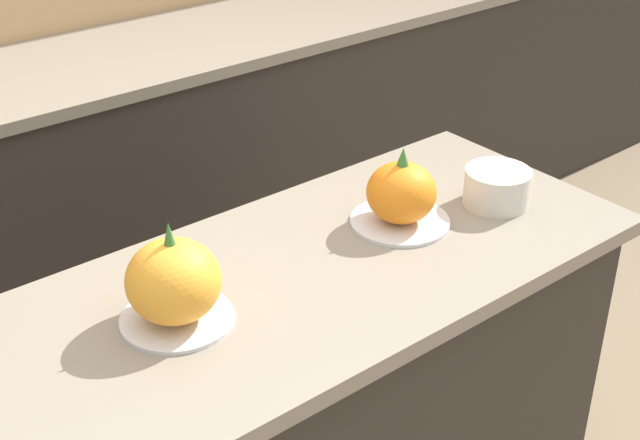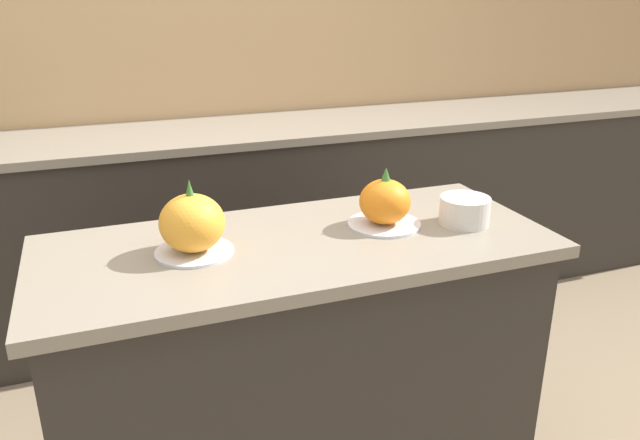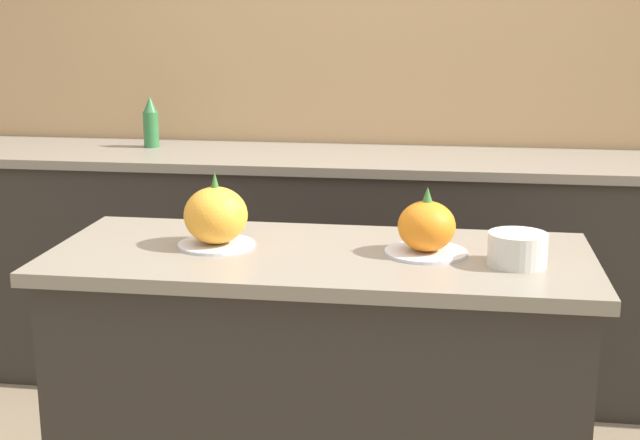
# 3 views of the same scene
# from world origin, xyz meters

# --- Properties ---
(wall_back) EXTENTS (8.00, 0.06, 2.50)m
(wall_back) POSITION_xyz_m (0.00, 1.57, 1.25)
(wall_back) COLOR tan
(wall_back) RESTS_ON ground_plane
(kitchen_island) EXTENTS (1.38, 0.59, 0.88)m
(kitchen_island) POSITION_xyz_m (0.00, 0.00, 0.44)
(kitchen_island) COLOR #2D2823
(kitchen_island) RESTS_ON ground_plane
(back_counter) EXTENTS (6.00, 0.60, 0.92)m
(back_counter) POSITION_xyz_m (0.00, 1.24, 0.46)
(back_counter) COLOR #2D2823
(back_counter) RESTS_ON ground_plane
(pumpkin_cake_left) EXTENTS (0.20, 0.20, 0.20)m
(pumpkin_cake_left) POSITION_xyz_m (-0.27, 0.02, 0.96)
(pumpkin_cake_left) COLOR silver
(pumpkin_cake_left) RESTS_ON kitchen_island
(pumpkin_cake_right) EXTENTS (0.21, 0.21, 0.17)m
(pumpkin_cake_right) POSITION_xyz_m (0.27, 0.02, 0.95)
(pumpkin_cake_right) COLOR silver
(pumpkin_cake_right) RESTS_ON kitchen_island
(mixing_bowl) EXTENTS (0.14, 0.14, 0.08)m
(mixing_bowl) POSITION_xyz_m (0.49, -0.05, 0.92)
(mixing_bowl) COLOR beige
(mixing_bowl) RESTS_ON kitchen_island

